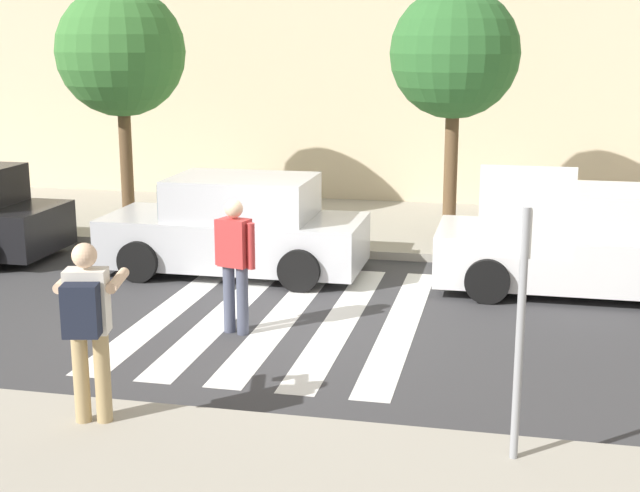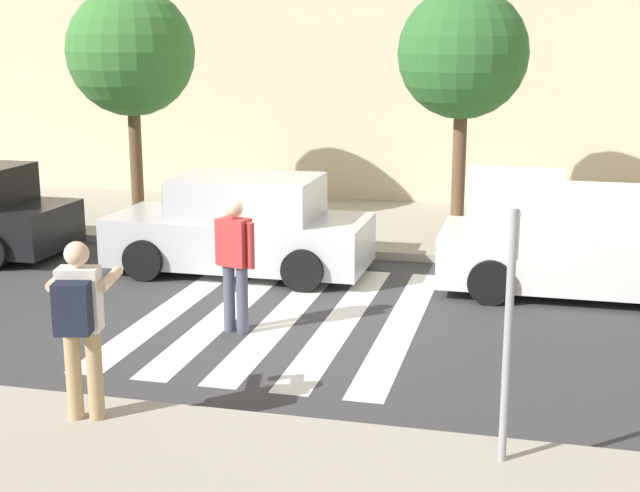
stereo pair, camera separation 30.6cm
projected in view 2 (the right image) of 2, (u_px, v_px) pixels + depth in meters
The scene contains 15 objects.
ground_plane at pixel (280, 321), 11.82m from camera, with size 120.00×120.00×0.00m, color #38383A.
sidewalk_far at pixel (366, 225), 17.48m from camera, with size 60.00×4.80×0.14m, color #9E998C.
building_facade_far at pixel (403, 67), 20.97m from camera, with size 56.00×4.00×5.98m, color beige.
crosswalk_stripe_0 at pixel (174, 308), 12.39m from camera, with size 0.44×5.20×0.01m, color silver.
crosswalk_stripe_1 at pixel (228, 312), 12.20m from camera, with size 0.44×5.20×0.01m, color silver.
crosswalk_stripe_2 at pixel (284, 316), 12.01m from camera, with size 0.44×5.20×0.01m, color silver.
crosswalk_stripe_3 at pixel (342, 320), 11.82m from camera, with size 0.44×5.20×0.01m, color silver.
crosswalk_stripe_4 at pixel (401, 325), 11.64m from camera, with size 0.44×5.20×0.01m, color silver.
stop_sign at pixel (512, 251), 7.22m from camera, with size 0.76×0.08×2.53m.
photographer_with_backpack at pixel (80, 316), 8.20m from camera, with size 0.69×0.92×1.72m.
pedestrian_crossing at pixel (235, 258), 11.15m from camera, with size 0.56×0.33×1.72m.
parked_car_silver at pixel (242, 228), 14.14m from camera, with size 4.10×1.92×1.55m.
parked_car_white at pixel (587, 246), 12.90m from camera, with size 4.10×1.92×1.55m.
street_tree_west at pixel (131, 53), 16.60m from camera, with size 2.40×2.40×4.47m.
street_tree_center at pixel (463, 55), 15.34m from camera, with size 2.26×2.26×4.40m.
Camera 2 is at (3.23, -10.82, 3.67)m, focal length 50.00 mm.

